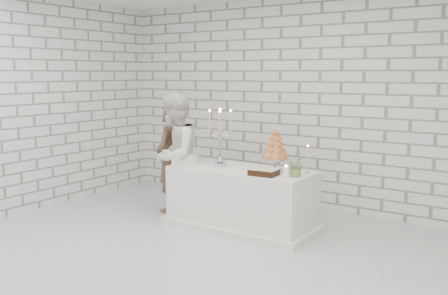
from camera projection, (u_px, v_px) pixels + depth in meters
ground at (194, 256)px, 5.29m from camera, size 6.00×5.00×0.01m
wall_back at (299, 103)px, 7.11m from camera, size 6.00×0.01×3.00m
wall_left at (17, 105)px, 6.72m from camera, size 0.01×5.00×3.00m
cake_table at (241, 198)px, 6.25m from camera, size 1.80×0.80×0.75m
groom at (169, 158)px, 6.96m from camera, size 0.53×0.64×1.51m
bride at (175, 156)px, 6.56m from camera, size 0.85×0.97×1.69m
candelabra at (220, 137)px, 6.31m from camera, size 0.36×0.36×0.75m
croquembouche at (275, 150)px, 6.00m from camera, size 0.42×0.42×0.52m
chocolate_cake at (264, 172)px, 5.79m from camera, size 0.33×0.25×0.08m
pillar_candle at (286, 172)px, 5.69m from camera, size 0.09×0.09×0.12m
extra_taper at (307, 160)px, 5.89m from camera, size 0.07×0.07×0.32m
flowers at (297, 167)px, 5.70m from camera, size 0.22×0.19×0.24m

